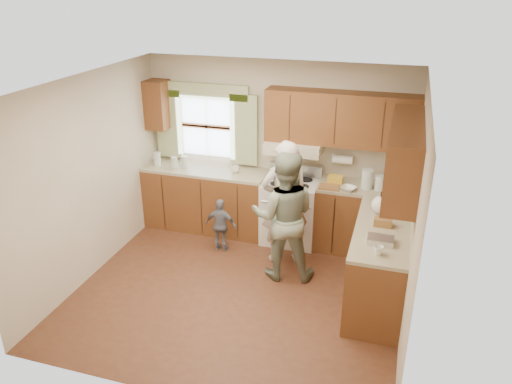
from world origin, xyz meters
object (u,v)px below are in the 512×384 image
(stove, at_px, (291,210))
(woman_right, at_px, (284,216))
(woman_left, at_px, (284,203))
(child, at_px, (221,225))

(stove, xyz_separation_m, woman_right, (0.12, -0.93, 0.36))
(woman_left, relative_size, child, 2.19)
(woman_right, bearing_deg, child, -30.70)
(stove, relative_size, woman_left, 0.64)
(stove, bearing_deg, child, -145.09)
(stove, bearing_deg, woman_right, -82.43)
(stove, relative_size, woman_right, 0.65)
(stove, distance_m, child, 1.03)
(woman_right, distance_m, child, 1.11)
(stove, height_order, woman_left, woman_left)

